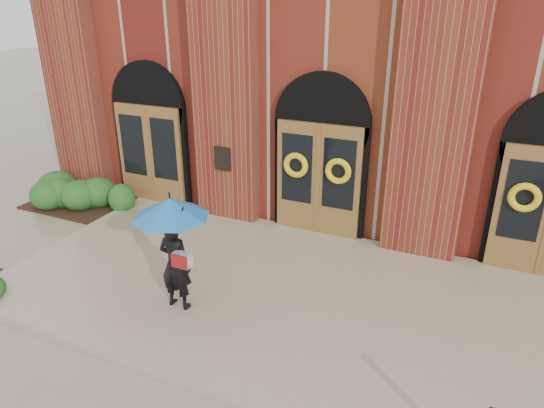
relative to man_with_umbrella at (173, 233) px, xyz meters
The scene contains 5 objects.
ground 2.20m from the man_with_umbrella, 41.10° to the left, with size 90.00×90.00×0.00m, color gray.
landing 2.22m from the man_with_umbrella, 45.00° to the left, with size 10.00×5.30×0.15m, color tan.
church_building 10.07m from the man_with_umbrella, 83.16° to the left, with size 16.20×12.53×7.00m.
man_with_umbrella is the anchor object (origin of this frame).
hedge_wall_left 5.76m from the man_with_umbrella, 151.35° to the left, with size 2.81×1.13×0.72m, color #21511B.
Camera 1 is at (3.19, -6.77, 5.05)m, focal length 32.00 mm.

